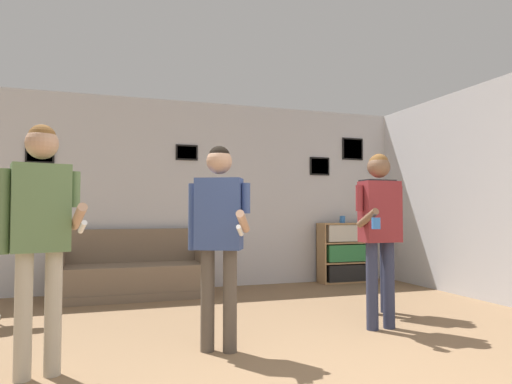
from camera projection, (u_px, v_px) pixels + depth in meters
wall_back at (200, 194)px, 6.65m from camera, size 8.66×0.08×2.70m
wall_right at (493, 191)px, 5.52m from camera, size 0.06×6.80×2.70m
couch at (134, 274)px, 5.91m from camera, size 1.91×0.80×0.86m
bookshelf at (345, 253)px, 7.11m from camera, size 0.86×0.30×0.92m
person_player_foreground_left at (40, 221)px, 3.04m from camera, size 0.55×0.43×1.68m
person_player_foreground_center at (219, 225)px, 3.60m from camera, size 0.46×0.57×1.62m
person_watcher_holding_cup at (380, 221)px, 4.29m from camera, size 0.50×0.41×1.65m
person_spectator_near_bookshelf at (378, 215)px, 4.97m from camera, size 0.50×0.22×1.72m
drinking_cup at (342, 219)px, 7.12m from camera, size 0.09×0.09×0.11m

